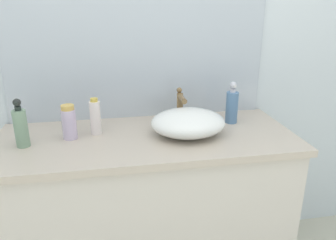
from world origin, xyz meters
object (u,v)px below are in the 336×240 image
object	(u,v)px
sink_basin	(188,123)
perfume_bottle	(95,117)
lotion_bottle	(69,122)
soap_dispenser	(21,126)
spray_can	(232,105)

from	to	relation	value
sink_basin	perfume_bottle	bearing A→B (deg)	168.89
lotion_bottle	perfume_bottle	bearing A→B (deg)	16.40
lotion_bottle	perfume_bottle	world-z (taller)	perfume_bottle
soap_dispenser	spray_can	xyz separation A→B (m)	(0.99, 0.12, -0.00)
spray_can	sink_basin	bearing A→B (deg)	-155.66
soap_dispenser	sink_basin	bearing A→B (deg)	0.25
soap_dispenser	spray_can	distance (m)	1.00
sink_basin	lotion_bottle	world-z (taller)	lotion_bottle
soap_dispenser	perfume_bottle	world-z (taller)	soap_dispenser
perfume_bottle	spray_can	world-z (taller)	spray_can
sink_basin	lotion_bottle	size ratio (longest dim) A/B	2.19
perfume_bottle	sink_basin	bearing A→B (deg)	-11.11
lotion_bottle	spray_can	bearing A→B (deg)	4.80
sink_basin	spray_can	bearing A→B (deg)	24.34
lotion_bottle	spray_can	distance (m)	0.80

